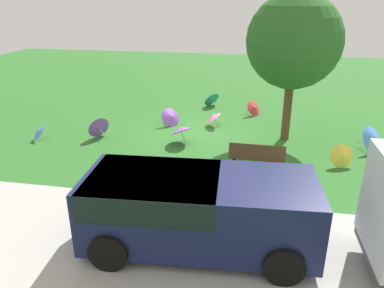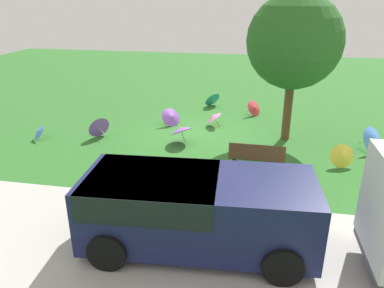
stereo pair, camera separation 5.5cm
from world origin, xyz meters
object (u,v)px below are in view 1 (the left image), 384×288
object	(u,v)px
van_dark	(191,206)
parasol_yellow_0	(343,156)
parasol_blue_1	(374,139)
parasol_pink_0	(213,117)
parasol_teal_0	(211,98)
shade_tree	(294,42)
parasol_red_0	(254,108)
park_bench	(257,157)
parasol_blue_0	(37,132)
parasol_purple_0	(181,129)
parasol_purple_3	(171,117)
parasol_purple_1	(98,127)

from	to	relation	value
van_dark	parasol_yellow_0	distance (m)	5.89
parasol_yellow_0	parasol_blue_1	size ratio (longest dim) A/B	0.71
parasol_pink_0	parasol_teal_0	distance (m)	2.84
shade_tree	parasol_red_0	xyz separation A→B (m)	(1.18, -2.60, -3.07)
parasol_teal_0	parasol_blue_1	xyz separation A→B (m)	(-6.00, 4.41, 0.09)
shade_tree	parasol_yellow_0	size ratio (longest dim) A/B	6.40
van_dark	park_bench	size ratio (longest dim) A/B	2.93
park_bench	parasol_blue_0	world-z (taller)	park_bench
parasol_blue_0	van_dark	bearing A→B (deg)	143.07
shade_tree	parasol_teal_0	size ratio (longest dim) A/B	5.41
parasol_red_0	van_dark	bearing A→B (deg)	83.70
parasol_yellow_0	parasol_blue_1	xyz separation A→B (m)	(-1.23, -1.42, 0.09)
park_bench	parasol_blue_1	distance (m)	4.38
van_dark	parasol_yellow_0	size ratio (longest dim) A/B	6.04
parasol_teal_0	parasol_yellow_0	xyz separation A→B (m)	(-4.77, 5.83, 0.01)
shade_tree	parasol_blue_0	world-z (taller)	shade_tree
parasol_yellow_0	parasol_purple_0	bearing A→B (deg)	-11.14
van_dark	shade_tree	size ratio (longest dim) A/B	0.94
parasol_purple_0	shade_tree	bearing A→B (deg)	-162.98
park_bench	shade_tree	distance (m)	4.26
parasol_blue_0	parasol_purple_0	bearing A→B (deg)	-172.79
van_dark	parasol_pink_0	distance (m)	7.55
van_dark	parasol_pink_0	xyz separation A→B (m)	(0.54, -7.51, -0.52)
parasol_teal_0	parasol_purple_3	distance (m)	3.25
parasol_pink_0	parasol_yellow_0	world-z (taller)	parasol_yellow_0
parasol_pink_0	parasol_blue_0	bearing A→B (deg)	24.00
park_bench	parasol_red_0	bearing A→B (deg)	-87.68
parasol_blue_1	parasol_purple_3	xyz separation A→B (m)	(7.18, -1.38, -0.09)
parasol_purple_0	parasol_purple_1	world-z (taller)	parasol_purple_1
parasol_blue_1	van_dark	bearing A→B (deg)	49.70
van_dark	parasol_blue_1	xyz separation A→B (m)	(-5.01, -5.91, -0.46)
parasol_purple_0	parasol_blue_0	bearing A→B (deg)	7.21
park_bench	parasol_teal_0	distance (m)	7.00
parasol_blue_0	parasol_blue_1	bearing A→B (deg)	-174.83
parasol_red_0	parasol_yellow_0	distance (m)	5.47
parasol_pink_0	parasol_purple_1	xyz separation A→B (m)	(3.93, 1.97, 0.01)
parasol_pink_0	parasol_yellow_0	xyz separation A→B (m)	(-4.32, 3.02, -0.03)
park_bench	parasol_blue_1	bearing A→B (deg)	-149.43
parasol_purple_0	parasol_purple_3	xyz separation A→B (m)	(0.77, -1.77, -0.15)
parasol_blue_1	parasol_purple_0	bearing A→B (deg)	3.54
parasol_purple_0	parasol_yellow_0	world-z (taller)	parasol_purple_0
parasol_teal_0	parasol_pink_0	bearing A→B (deg)	99.16
park_bench	parasol_pink_0	bearing A→B (deg)	-65.01
parasol_blue_1	parasol_purple_3	world-z (taller)	parasol_blue_1
parasol_purple_1	parasol_purple_0	bearing A→B (deg)	179.45
parasol_purple_0	parasol_blue_1	bearing A→B (deg)	-176.46
park_bench	parasol_purple_0	world-z (taller)	park_bench
parasol_teal_0	parasol_purple_3	world-z (taller)	parasol_purple_3
van_dark	parasol_red_0	world-z (taller)	van_dark
parasol_purple_0	park_bench	bearing A→B (deg)	145.32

